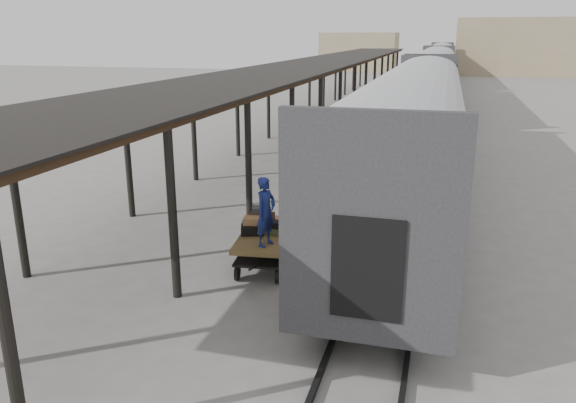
{
  "coord_description": "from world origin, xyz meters",
  "views": [
    {
      "loc": [
        4.24,
        -12.59,
        5.77
      ],
      "look_at": [
        0.58,
        0.53,
        1.7
      ],
      "focal_mm": 35.0,
      "sensor_mm": 36.0,
      "label": 1
    }
  ],
  "objects_px": {
    "luggage_tug": "(314,126)",
    "pedestrian": "(312,142)",
    "baggage_cart": "(265,243)",
    "porter": "(266,212)"
  },
  "relations": [
    {
      "from": "luggage_tug",
      "to": "pedestrian",
      "type": "height_order",
      "value": "pedestrian"
    },
    {
      "from": "baggage_cart",
      "to": "porter",
      "type": "distance_m",
      "value": 1.27
    },
    {
      "from": "porter",
      "to": "pedestrian",
      "type": "xyz_separation_m",
      "value": [
        -1.88,
        12.95,
        -0.73
      ]
    },
    {
      "from": "baggage_cart",
      "to": "luggage_tug",
      "type": "bearing_deg",
      "value": 92.54
    },
    {
      "from": "luggage_tug",
      "to": "pedestrian",
      "type": "relative_size",
      "value": 0.96
    },
    {
      "from": "baggage_cart",
      "to": "pedestrian",
      "type": "relative_size",
      "value": 1.29
    },
    {
      "from": "porter",
      "to": "pedestrian",
      "type": "relative_size",
      "value": 0.86
    },
    {
      "from": "luggage_tug",
      "to": "pedestrian",
      "type": "bearing_deg",
      "value": -98.86
    },
    {
      "from": "baggage_cart",
      "to": "luggage_tug",
      "type": "xyz_separation_m",
      "value": [
        -3.02,
        18.7,
        0.01
      ]
    },
    {
      "from": "baggage_cart",
      "to": "pedestrian",
      "type": "distance_m",
      "value": 12.41
    }
  ]
}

